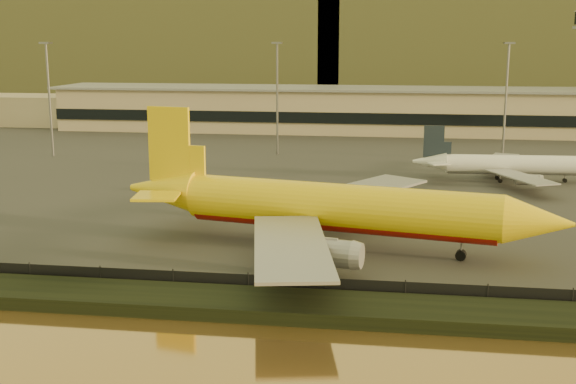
{
  "coord_description": "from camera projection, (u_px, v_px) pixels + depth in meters",
  "views": [
    {
      "loc": [
        16.37,
        -82.39,
        25.97
      ],
      "look_at": [
        2.48,
        12.0,
        5.86
      ],
      "focal_mm": 45.0,
      "sensor_mm": 36.0,
      "label": 1
    }
  ],
  "objects": [
    {
      "name": "gse_vehicle_white",
      "position": [
        202.0,
        189.0,
        123.46
      ],
      "size": [
        4.13,
        2.25,
        1.77
      ],
      "primitive_type": "cube",
      "rotation": [
        0.0,
        0.0,
        0.12
      ],
      "color": "white",
      "rests_on": "tarmac"
    },
    {
      "name": "distant_hills",
      "position": [
        331.0,
        31.0,
        413.08
      ],
      "size": [
        470.0,
        160.0,
        70.0
      ],
      "color": "#64663B",
      "rests_on": "ground"
    },
    {
      "name": "apron_light_masts",
      "position": [
        388.0,
        89.0,
        154.68
      ],
      "size": [
        152.2,
        12.2,
        25.4
      ],
      "color": "slate",
      "rests_on": "tarmac"
    },
    {
      "name": "terminal_building",
      "position": [
        287.0,
        109.0,
        209.78
      ],
      "size": [
        202.0,
        25.0,
        12.6
      ],
      "color": "tan",
      "rests_on": "tarmac"
    },
    {
      "name": "gse_vehicle_yellow",
      "position": [
        375.0,
        204.0,
        112.25
      ],
      "size": [
        4.11,
        2.5,
        1.72
      ],
      "primitive_type": "cube",
      "rotation": [
        0.0,
        0.0,
        -0.21
      ],
      "color": "yellow",
      "rests_on": "tarmac"
    },
    {
      "name": "perimeter_fence",
      "position": [
        229.0,
        284.0,
        74.6
      ],
      "size": [
        300.0,
        0.05,
        2.2
      ],
      "primitive_type": "cube",
      "color": "black",
      "rests_on": "tarmac"
    },
    {
      "name": "ground",
      "position": [
        253.0,
        259.0,
        87.45
      ],
      "size": [
        900.0,
        900.0,
        0.0
      ],
      "primitive_type": "plane",
      "color": "black",
      "rests_on": "ground"
    },
    {
      "name": "dhl_cargo_jet",
      "position": [
        331.0,
        208.0,
        90.45
      ],
      "size": [
        57.26,
        55.28,
        17.17
      ],
      "rotation": [
        0.0,
        0.0,
        -0.19
      ],
      "color": "yellow",
      "rests_on": "tarmac"
    },
    {
      "name": "tarmac",
      "position": [
        327.0,
        146.0,
        179.4
      ],
      "size": [
        320.0,
        220.0,
        0.2
      ],
      "primitive_type": "cube",
      "color": "#2D2D2D",
      "rests_on": "ground"
    },
    {
      "name": "white_narrowbody_jet",
      "position": [
        510.0,
        165.0,
        133.71
      ],
      "size": [
        35.83,
        34.95,
        10.3
      ],
      "rotation": [
        0.0,
        0.0,
        0.05
      ],
      "color": "white",
      "rests_on": "tarmac"
    },
    {
      "name": "embankment",
      "position": [
        220.0,
        303.0,
        70.85
      ],
      "size": [
        320.0,
        7.0,
        1.4
      ],
      "primitive_type": "cube",
      "color": "black",
      "rests_on": "ground"
    }
  ]
}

